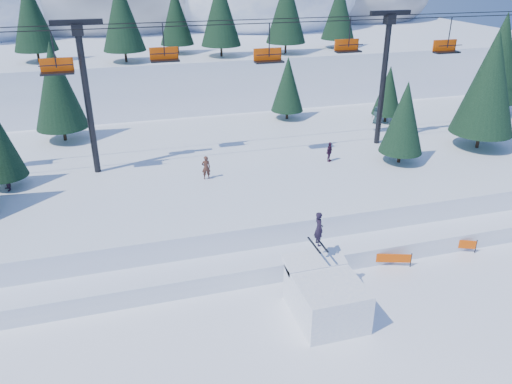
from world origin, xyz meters
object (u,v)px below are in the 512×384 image
object	(u,v)px
banner_near	(387,258)
banner_far	(452,244)
jump_kicker	(325,295)
chairlift	(238,66)

from	to	relation	value
banner_near	banner_far	world-z (taller)	same
jump_kicker	banner_far	size ratio (longest dim) A/B	1.90
banner_near	banner_far	distance (m)	4.65
banner_near	banner_far	bearing A→B (deg)	4.21
chairlift	banner_near	bearing A→B (deg)	-68.07
banner_near	jump_kicker	bearing A→B (deg)	-149.93
banner_near	banner_far	size ratio (longest dim) A/B	1.03
chairlift	banner_far	distance (m)	18.50
banner_far	jump_kicker	bearing A→B (deg)	-161.25
chairlift	banner_far	xyz separation A→B (m)	(9.96, -12.88, -8.78)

